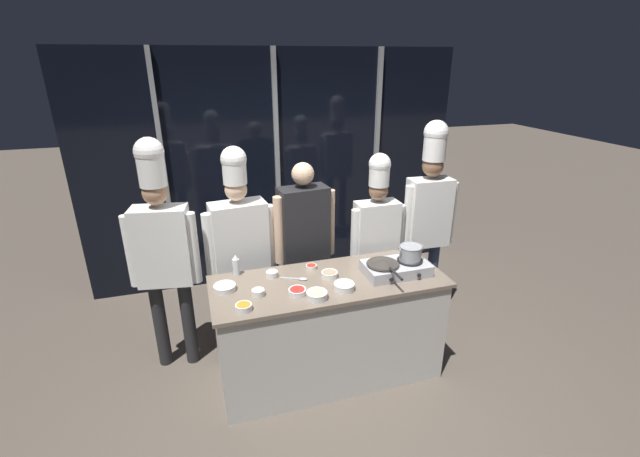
% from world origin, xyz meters
% --- Properties ---
extents(ground_plane, '(24.00, 24.00, 0.00)m').
position_xyz_m(ground_plane, '(0.00, 0.00, 0.00)').
color(ground_plane, brown).
extents(window_wall_back, '(4.39, 0.09, 2.70)m').
position_xyz_m(window_wall_back, '(0.00, 1.97, 1.35)').
color(window_wall_back, black).
rests_on(window_wall_back, ground_plane).
extents(demo_counter, '(1.89, 0.73, 0.93)m').
position_xyz_m(demo_counter, '(0.00, 0.00, 0.47)').
color(demo_counter, beige).
rests_on(demo_counter, ground_plane).
extents(portable_stove, '(0.53, 0.33, 0.11)m').
position_xyz_m(portable_stove, '(0.56, -0.05, 0.98)').
color(portable_stove, '#B2B5BA').
rests_on(portable_stove, demo_counter).
extents(frying_pan, '(0.27, 0.47, 0.04)m').
position_xyz_m(frying_pan, '(0.44, -0.06, 1.05)').
color(frying_pan, '#38332D').
rests_on(frying_pan, portable_stove).
extents(stock_pot, '(0.21, 0.18, 0.13)m').
position_xyz_m(stock_pot, '(0.68, -0.05, 1.10)').
color(stock_pot, '#93969B').
rests_on(stock_pot, portable_stove).
extents(squeeze_bottle_clear, '(0.05, 0.05, 0.18)m').
position_xyz_m(squeeze_bottle_clear, '(-0.70, 0.31, 1.02)').
color(squeeze_bottle_clear, white).
rests_on(squeeze_bottle_clear, demo_counter).
extents(prep_bowl_carrots, '(0.12, 0.12, 0.05)m').
position_xyz_m(prep_bowl_carrots, '(-0.72, -0.24, 0.95)').
color(prep_bowl_carrots, white).
rests_on(prep_bowl_carrots, demo_counter).
extents(prep_bowl_onion, '(0.16, 0.16, 0.06)m').
position_xyz_m(prep_bowl_onion, '(0.06, -0.18, 0.96)').
color(prep_bowl_onion, white).
rests_on(prep_bowl_onion, demo_counter).
extents(prep_bowl_chicken, '(0.10, 0.10, 0.05)m').
position_xyz_m(prep_bowl_chicken, '(-0.58, -0.07, 0.96)').
color(prep_bowl_chicken, white).
rests_on(prep_bowl_chicken, demo_counter).
extents(prep_bowl_bean_sprouts, '(0.17, 0.17, 0.05)m').
position_xyz_m(prep_bowl_bean_sprouts, '(-0.82, 0.08, 0.95)').
color(prep_bowl_bean_sprouts, white).
rests_on(prep_bowl_bean_sprouts, demo_counter).
extents(prep_bowl_chili_flakes, '(0.09, 0.09, 0.03)m').
position_xyz_m(prep_bowl_chili_flakes, '(-0.08, 0.23, 0.95)').
color(prep_bowl_chili_flakes, white).
rests_on(prep_bowl_chili_flakes, demo_counter).
extents(prep_bowl_shrimp, '(0.16, 0.16, 0.06)m').
position_xyz_m(prep_bowl_shrimp, '(-0.18, -0.24, 0.96)').
color(prep_bowl_shrimp, white).
rests_on(prep_bowl_shrimp, demo_counter).
extents(prep_bowl_bell_pepper, '(0.14, 0.14, 0.05)m').
position_xyz_m(prep_bowl_bell_pepper, '(-0.30, -0.14, 0.96)').
color(prep_bowl_bell_pepper, white).
rests_on(prep_bowl_bell_pepper, demo_counter).
extents(prep_bowl_noodles, '(0.10, 0.10, 0.05)m').
position_xyz_m(prep_bowl_noodles, '(-0.43, 0.19, 0.96)').
color(prep_bowl_noodles, white).
rests_on(prep_bowl_noodles, demo_counter).
extents(prep_bowl_mushrooms, '(0.14, 0.14, 0.05)m').
position_xyz_m(prep_bowl_mushrooms, '(0.02, 0.05, 0.95)').
color(prep_bowl_mushrooms, white).
rests_on(prep_bowl_mushrooms, demo_counter).
extents(serving_spoon_slotted, '(0.21, 0.11, 0.02)m').
position_xyz_m(serving_spoon_slotted, '(-0.23, 0.08, 0.94)').
color(serving_spoon_slotted, '#B2B5BA').
rests_on(serving_spoon_slotted, demo_counter).
extents(chef_head, '(0.57, 0.30, 2.04)m').
position_xyz_m(chef_head, '(-1.25, 0.55, 1.18)').
color(chef_head, '#232326').
rests_on(chef_head, ground_plane).
extents(chef_sous, '(0.63, 0.30, 1.92)m').
position_xyz_m(chef_sous, '(-0.62, 0.64, 1.09)').
color(chef_sous, '#232326').
rests_on(chef_sous, ground_plane).
extents(person_guest, '(0.58, 0.28, 1.75)m').
position_xyz_m(person_guest, '(-0.03, 0.64, 1.06)').
color(person_guest, '#2D3856').
rests_on(person_guest, ground_plane).
extents(chef_line, '(0.54, 0.22, 1.80)m').
position_xyz_m(chef_line, '(0.66, 0.56, 1.04)').
color(chef_line, '#4C4C51').
rests_on(chef_line, ground_plane).
extents(chef_pastry, '(0.55, 0.23, 2.06)m').
position_xyz_m(chef_pastry, '(1.22, 0.58, 1.21)').
color(chef_pastry, '#2D3856').
rests_on(chef_pastry, ground_plane).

